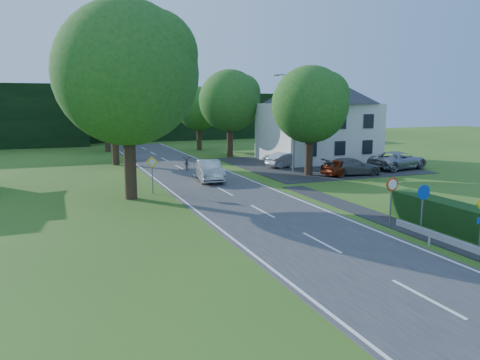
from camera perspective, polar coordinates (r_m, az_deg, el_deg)
name	(u,v)px	position (r m, az deg, el deg)	size (l,w,h in m)	color
road	(248,204)	(26.84, 0.98, -2.93)	(7.00, 80.00, 0.04)	#363638
parking_pad	(315,165)	(43.62, 9.08, 1.81)	(14.00, 16.00, 0.04)	#272629
line_edge_left	(193,208)	(25.80, -5.72, -3.44)	(0.12, 80.00, 0.01)	white
line_edge_right	(298,199)	(28.21, 7.10, -2.34)	(0.12, 80.00, 0.01)	white
line_centre	(248,203)	(26.83, 0.98, -2.88)	(0.12, 80.00, 0.01)	white
tree_main	(128,101)	(28.50, -13.54, 9.29)	(9.40, 9.40, 11.64)	#195118
tree_left_far	(114,118)	(44.52, -15.10, 7.28)	(7.00, 7.00, 8.58)	#195118
tree_right_far	(230,114)	(49.26, -1.25, 8.10)	(7.40, 7.40, 9.09)	#195118
tree_left_back	(106,117)	(56.51, -15.97, 7.41)	(6.60, 6.60, 8.07)	#195118
tree_right_back	(199,118)	(56.57, -5.03, 7.48)	(6.20, 6.20, 7.56)	#195118
tree_right_mid	(310,121)	(37.18, 8.49, 7.11)	(7.00, 7.00, 8.58)	#195118
treeline_right	(182,117)	(72.52, -7.11, 7.69)	(30.00, 5.00, 7.00)	black
house_white	(318,116)	(46.86, 9.48, 7.72)	(10.60, 8.40, 8.60)	silver
streetlight	(293,118)	(38.72, 6.45, 7.50)	(2.03, 0.18, 8.00)	slate
sign_roundabout	(423,201)	(21.28, 21.40, -2.38)	(0.64, 0.08, 2.37)	slate
sign_speed_limit	(392,190)	(22.73, 18.02, -1.21)	(0.64, 0.11, 2.37)	slate
sign_priority_left	(152,167)	(30.00, -10.66, 1.53)	(0.78, 0.09, 2.44)	slate
moving_car	(209,170)	(34.45, -3.80, 1.17)	(1.61, 4.62, 1.52)	silver
motorcycle	(187,163)	(40.46, -6.49, 2.10)	(0.75, 2.14, 1.12)	black
parked_car_red	(343,167)	(37.87, 12.47, 1.59)	(1.58, 3.93, 1.34)	maroon
parked_car_silver_a	(287,160)	(41.77, 5.76, 2.48)	(1.38, 3.97, 1.31)	silver
parked_car_grey	(352,167)	(38.11, 13.48, 1.61)	(1.89, 4.65, 1.35)	#4E4F53
parked_car_silver_b	(398,160)	(42.54, 18.74, 2.30)	(2.55, 5.52, 1.53)	#A7A5AC
parasol	(312,152)	(45.65, 8.77, 3.41)	(2.11, 2.15, 1.93)	#AD0D16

